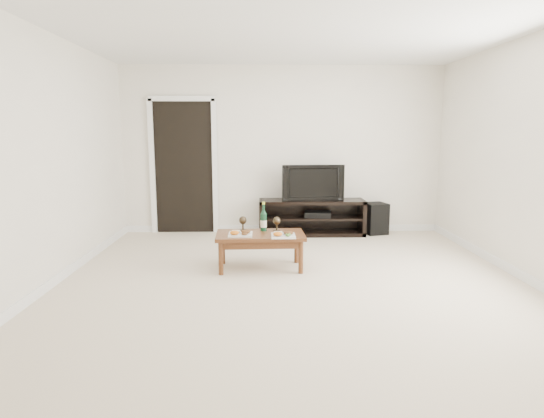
{
  "coord_description": "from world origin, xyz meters",
  "views": [
    {
      "loc": [
        -0.32,
        -4.43,
        1.58
      ],
      "look_at": [
        -0.21,
        0.77,
        0.7
      ],
      "focal_mm": 30.0,
      "sensor_mm": 36.0,
      "label": 1
    }
  ],
  "objects": [
    {
      "name": "plate_left",
      "position": [
        -0.57,
        0.64,
        0.45
      ],
      "size": [
        0.27,
        0.27,
        0.07
      ],
      "primitive_type": "cube",
      "color": "white",
      "rests_on": "coffee_table"
    },
    {
      "name": "plate_right",
      "position": [
        -0.08,
        0.57,
        0.45
      ],
      "size": [
        0.27,
        0.27,
        0.07
      ],
      "primitive_type": "cube",
      "color": "white",
      "rests_on": "coffee_table"
    },
    {
      "name": "goblet_left",
      "position": [
        -0.55,
        0.91,
        0.51
      ],
      "size": [
        0.09,
        0.09,
        0.17
      ],
      "primitive_type": null,
      "color": "#372C1E",
      "rests_on": "coffee_table"
    },
    {
      "name": "coffee_table",
      "position": [
        -0.34,
        0.72,
        0.21
      ],
      "size": [
        1.04,
        0.59,
        0.42
      ],
      "primitive_type": "cube",
      "rotation": [
        0.0,
        0.0,
        0.04
      ],
      "color": "brown",
      "rests_on": "ground"
    },
    {
      "name": "media_console",
      "position": [
        0.45,
        2.5,
        0.28
      ],
      "size": [
        1.63,
        0.45,
        0.55
      ],
      "primitive_type": "cube",
      "color": "black",
      "rests_on": "ground"
    },
    {
      "name": "wine_bottle",
      "position": [
        -0.3,
        0.87,
        0.59
      ],
      "size": [
        0.07,
        0.07,
        0.35
      ],
      "primitive_type": "cylinder",
      "color": "#0E351F",
      "rests_on": "coffee_table"
    },
    {
      "name": "subwoofer",
      "position": [
        1.46,
        2.55,
        0.24
      ],
      "size": [
        0.4,
        0.4,
        0.49
      ],
      "primitive_type": "cube",
      "rotation": [
        0.0,
        0.0,
        0.26
      ],
      "color": "black",
      "rests_on": "ground"
    },
    {
      "name": "television",
      "position": [
        0.45,
        2.5,
        0.82
      ],
      "size": [
        0.96,
        0.19,
        0.55
      ],
      "primitive_type": "imported",
      "rotation": [
        0.0,
        0.0,
        0.07
      ],
      "color": "black",
      "rests_on": "media_console"
    },
    {
      "name": "ceiling",
      "position": [
        0.0,
        0.0,
        2.62
      ],
      "size": [
        5.0,
        5.5,
        0.04
      ],
      "primitive_type": "cube",
      "color": "white",
      "rests_on": "back_wall"
    },
    {
      "name": "back_wall",
      "position": [
        0.0,
        2.77,
        1.3
      ],
      "size": [
        5.0,
        0.04,
        2.6
      ],
      "primitive_type": "cube",
      "color": "silver",
      "rests_on": "ground"
    },
    {
      "name": "doorway",
      "position": [
        -1.55,
        2.73,
        1.02
      ],
      "size": [
        0.9,
        0.02,
        2.05
      ],
      "primitive_type": "cube",
      "color": "black",
      "rests_on": "ground"
    },
    {
      "name": "goblet_right",
      "position": [
        -0.15,
        0.87,
        0.51
      ],
      "size": [
        0.09,
        0.09,
        0.17
      ],
      "primitive_type": null,
      "color": "#372C1E",
      "rests_on": "coffee_table"
    },
    {
      "name": "floor",
      "position": [
        0.0,
        0.0,
        0.0
      ],
      "size": [
        5.5,
        5.5,
        0.0
      ],
      "primitive_type": "plane",
      "color": "beige",
      "rests_on": "ground"
    },
    {
      "name": "av_receiver",
      "position": [
        0.54,
        2.48,
        0.33
      ],
      "size": [
        0.43,
        0.35,
        0.08
      ],
      "primitive_type": "cube",
      "rotation": [
        0.0,
        0.0,
        -0.13
      ],
      "color": "black",
      "rests_on": "media_console"
    }
  ]
}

